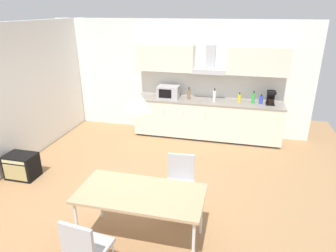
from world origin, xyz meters
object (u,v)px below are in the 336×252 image
bottle_green (253,98)px  bottle_white (214,96)px  dining_table (140,196)px  microwave (169,92)px  bottle_blue (261,100)px  pendant_lamp (137,100)px  chair_near_left (84,247)px  bottle_yellow (239,98)px  chair_far_right (180,178)px  bottle_brown (189,94)px  coffee_maker (271,98)px  guitar_amp (22,166)px

bottle_green → bottle_white: size_ratio=0.92×
dining_table → microwave: bearing=98.2°
bottle_blue → dining_table: 3.91m
microwave → pendant_lamp: bearing=-81.8°
microwave → chair_near_left: size_ratio=0.55×
bottle_yellow → chair_far_right: bearing=-104.3°
microwave → bottle_brown: (0.47, -0.00, -0.02)m
coffee_maker → bottle_yellow: coffee_maker is taller
microwave → dining_table: (0.51, -3.56, -0.33)m
bottle_blue → guitar_amp: size_ratio=0.39×
bottle_yellow → chair_far_right: (-0.73, -2.85, -0.44)m
bottle_yellow → dining_table: bearing=-106.4°
bottle_brown → bottle_green: size_ratio=1.00×
bottle_green → dining_table: bearing=-110.8°
bottle_brown → chair_far_right: size_ratio=0.31×
dining_table → bottle_brown: bearing=90.7°
bottle_yellow → chair_near_left: size_ratio=0.24×
bottle_green → bottle_yellow: (-0.29, 0.03, -0.03)m
bottle_brown → chair_near_left: bottle_brown is taller
bottle_blue → dining_table: bottle_blue is taller
bottle_yellow → chair_near_left: bearing=-108.0°
bottle_brown → bottle_white: size_ratio=0.93×
coffee_maker → bottle_blue: (-0.19, 0.00, -0.06)m
chair_near_left → guitar_amp: (-2.19, 1.77, -0.31)m
coffee_maker → dining_table: 3.99m
coffee_maker → dining_table: bearing=-115.5°
bottle_yellow → coffee_maker: bearing=-2.4°
bottle_blue → bottle_yellow: bottle_yellow is taller
bottle_yellow → chair_far_right: size_ratio=0.24×
coffee_maker → bottle_yellow: (-0.65, 0.03, -0.06)m
microwave → bottle_white: 1.04m
bottle_green → chair_near_left: bottle_green is taller
bottle_yellow → guitar_amp: bottle_yellow is taller
chair_near_left → chair_far_right: same height
guitar_amp → coffee_maker: bearing=31.2°
microwave → coffee_maker: (2.23, 0.03, 0.01)m
chair_far_right → guitar_amp: (-2.89, 0.24, -0.31)m
bottle_green → bottle_blue: 0.16m
chair_near_left → chair_far_right: bearing=65.5°
microwave → bottle_green: 1.87m
bottle_blue → pendant_lamp: (-1.52, -3.59, 0.92)m
bottle_white → dining_table: size_ratio=0.19×
bottle_white → dining_table: bottle_white is taller
coffee_maker → bottle_green: size_ratio=1.11×
dining_table → pendant_lamp: pendant_lamp is taller
bottle_green → chair_near_left: 4.69m
bottle_blue → bottle_yellow: size_ratio=0.96×
bottle_blue → chair_near_left: bottle_blue is taller
guitar_amp → pendant_lamp: 3.21m
coffee_maker → chair_far_right: size_ratio=0.34×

